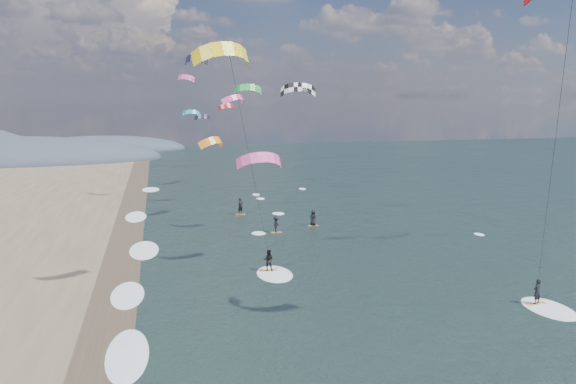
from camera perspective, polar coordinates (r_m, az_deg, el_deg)
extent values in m
cube|color=#382D23|center=(34.46, -17.77, -12.82)|extent=(3.00, 240.00, 0.00)
ellipsoid|color=#3D4756|center=(142.97, -18.41, 4.05)|extent=(40.00, 18.00, 7.00)
cube|color=#C47022|center=(39.26, 23.89, -10.35)|extent=(1.30, 0.39, 0.06)
imported|color=black|center=(39.00, 23.98, -9.21)|extent=(0.68, 0.56, 1.60)
ellipsoid|color=white|center=(38.86, 24.97, -10.68)|extent=(2.60, 4.20, 0.12)
cylinder|color=black|center=(33.62, 25.37, 3.47)|extent=(0.02, 0.02, 18.52)
cube|color=#C47022|center=(42.47, -2.00, -7.99)|extent=(1.26, 0.39, 0.06)
imported|color=black|center=(42.22, -2.00, -6.91)|extent=(0.94, 0.83, 1.60)
ellipsoid|color=white|center=(41.79, -1.37, -8.32)|extent=(2.60, 4.20, 0.12)
cylinder|color=black|center=(37.45, -3.81, 2.88)|extent=(0.02, 0.02, 15.97)
cube|color=#C47022|center=(54.00, -1.20, -4.11)|extent=(1.10, 0.35, 0.05)
imported|color=black|center=(53.82, -1.20, -3.28)|extent=(1.03, 1.16, 1.56)
cube|color=#C47022|center=(56.84, 2.56, -3.42)|extent=(1.10, 0.35, 0.05)
imported|color=black|center=(56.66, 2.57, -2.63)|extent=(0.87, 0.90, 1.56)
cube|color=#C47022|center=(62.32, -4.84, -2.27)|extent=(1.10, 0.35, 0.05)
imported|color=black|center=(62.13, -4.85, -1.43)|extent=(0.79, 0.70, 1.80)
ellipsoid|color=white|center=(30.71, -16.05, -15.61)|extent=(2.40, 5.40, 0.11)
ellipsoid|color=white|center=(39.04, -15.42, -10.00)|extent=(2.40, 5.40, 0.11)
ellipsoid|color=white|center=(49.54, -14.97, -5.76)|extent=(2.40, 5.40, 0.11)
ellipsoid|color=white|center=(63.15, -14.61, -2.42)|extent=(2.40, 5.40, 0.11)
ellipsoid|color=white|center=(80.85, -14.33, 0.21)|extent=(2.40, 5.40, 0.11)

